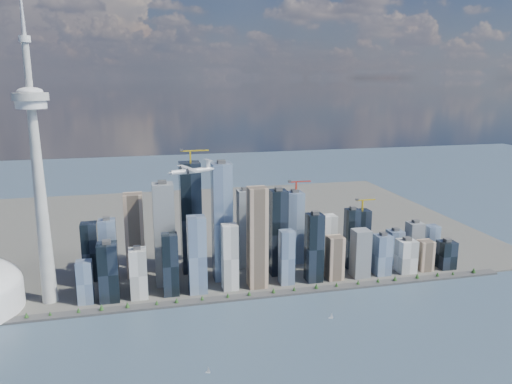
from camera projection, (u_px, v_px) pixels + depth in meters
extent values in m
plane|color=#324058|center=(259.00, 381.00, 646.44)|extent=(4000.00, 4000.00, 0.00)
cube|color=#383838|center=(226.00, 299.00, 883.07)|extent=(1100.00, 22.00, 4.00)
cube|color=#4C4C47|center=(196.00, 227.00, 1309.93)|extent=(1400.00, 900.00, 3.00)
cylinder|color=#3F2D1E|center=(42.00, 316.00, 813.86)|extent=(1.00, 1.00, 2.40)
cone|color=#1D4017|center=(42.00, 314.00, 813.05)|extent=(7.20, 7.20, 8.00)
cylinder|color=#3F2D1E|center=(98.00, 310.00, 833.43)|extent=(1.00, 1.00, 2.40)
cone|color=#1D4017|center=(98.00, 308.00, 832.63)|extent=(7.20, 7.20, 8.00)
cylinder|color=#3F2D1E|center=(151.00, 305.00, 853.00)|extent=(1.00, 1.00, 2.40)
cone|color=#1D4017|center=(151.00, 303.00, 852.20)|extent=(7.20, 7.20, 8.00)
cylinder|color=#3F2D1E|center=(201.00, 300.00, 872.57)|extent=(1.00, 1.00, 2.40)
cone|color=#1D4017|center=(201.00, 298.00, 871.77)|extent=(7.20, 7.20, 8.00)
cylinder|color=#3F2D1E|center=(249.00, 295.00, 892.14)|extent=(1.00, 1.00, 2.40)
cone|color=#1D4017|center=(249.00, 293.00, 891.34)|extent=(7.20, 7.20, 8.00)
cylinder|color=#3F2D1E|center=(296.00, 290.00, 911.72)|extent=(1.00, 1.00, 2.40)
cone|color=#1D4017|center=(296.00, 288.00, 910.91)|extent=(7.20, 7.20, 8.00)
cylinder|color=#3F2D1E|center=(340.00, 286.00, 931.29)|extent=(1.00, 1.00, 2.40)
cone|color=#1D4017|center=(340.00, 284.00, 930.48)|extent=(7.20, 7.20, 8.00)
cylinder|color=#3F2D1E|center=(382.00, 281.00, 950.86)|extent=(1.00, 1.00, 2.40)
cone|color=#1D4017|center=(382.00, 280.00, 950.06)|extent=(7.20, 7.20, 8.00)
cylinder|color=#3F2D1E|center=(423.00, 277.00, 970.43)|extent=(1.00, 1.00, 2.40)
cone|color=#1D4017|center=(423.00, 276.00, 969.63)|extent=(7.20, 7.20, 8.00)
cylinder|color=#3F2D1E|center=(462.00, 273.00, 990.00)|extent=(1.00, 1.00, 2.40)
cone|color=#1D4017|center=(462.00, 272.00, 989.20)|extent=(7.20, 7.20, 8.00)
cube|color=black|center=(107.00, 272.00, 864.01)|extent=(34.00, 34.00, 104.15)
cube|color=#6D84A5|center=(108.00, 255.00, 908.26)|extent=(30.00, 30.00, 132.56)
cube|color=silver|center=(137.00, 274.00, 876.88)|extent=(30.00, 30.00, 89.95)
cube|color=tan|center=(136.00, 235.00, 968.01)|extent=(36.00, 36.00, 165.70)
cube|color=slate|center=(166.00, 235.00, 925.11)|extent=(38.00, 38.00, 194.10)
cube|color=black|center=(169.00, 265.00, 886.66)|extent=(28.00, 28.00, 113.62)
cube|color=#6D84A5|center=(199.00, 255.00, 895.92)|extent=(32.00, 32.00, 142.03)
cube|color=black|center=(192.00, 218.00, 986.52)|extent=(40.00, 40.00, 222.51)
cube|color=#6D84A5|center=(224.00, 222.00, 946.26)|extent=(36.00, 36.00, 227.24)
cube|color=silver|center=(229.00, 257.00, 910.45)|extent=(28.00, 28.00, 123.09)
cube|color=tan|center=(259.00, 238.00, 915.48)|extent=(34.00, 34.00, 189.37)
cube|color=slate|center=(246.00, 229.00, 1018.22)|extent=(30.00, 30.00, 160.96)
cube|color=black|center=(280.00, 232.00, 977.43)|extent=(32.00, 32.00, 170.43)
cube|color=#6D84A5|center=(287.00, 257.00, 937.40)|extent=(26.00, 26.00, 104.15)
cube|color=black|center=(312.00, 248.00, 945.53)|extent=(30.00, 30.00, 132.56)
cube|color=#6D84A5|center=(295.00, 227.00, 1042.99)|extent=(34.00, 34.00, 151.49)
cube|color=silver|center=(327.00, 242.00, 1006.34)|extent=(28.00, 28.00, 113.62)
cube|color=tan|center=(336.00, 258.00, 962.09)|extent=(30.00, 30.00, 85.22)
cube|color=slate|center=(361.00, 253.00, 972.33)|extent=(32.00, 32.00, 94.68)
cube|color=black|center=(350.00, 238.00, 1016.58)|extent=(26.00, 26.00, 123.09)
cube|color=#6D84A5|center=(384.00, 255.00, 985.20)|extent=(30.00, 30.00, 80.48)
cube|color=black|center=(361.00, 233.00, 1082.14)|extent=(28.00, 28.00, 104.15)
cube|color=#6D84A5|center=(394.00, 247.00, 1044.97)|extent=(30.00, 30.00, 71.01)
cube|color=silver|center=(406.00, 256.00, 998.08)|extent=(34.00, 34.00, 66.28)
cube|color=tan|center=(426.00, 255.00, 1008.77)|extent=(28.00, 28.00, 61.54)
cube|color=slate|center=(414.00, 242.00, 1053.55)|extent=(30.00, 30.00, 85.22)
cube|color=black|center=(446.00, 255.00, 1019.46)|extent=(32.00, 32.00, 56.81)
cube|color=#6D84A5|center=(432.00, 243.00, 1064.76)|extent=(26.00, 26.00, 75.75)
cube|color=black|center=(88.00, 252.00, 953.49)|extent=(30.00, 30.00, 113.62)
cube|color=#6D84A5|center=(84.00, 282.00, 858.14)|extent=(26.00, 26.00, 75.75)
cube|color=gold|center=(190.00, 156.00, 959.27)|extent=(3.00, 3.00, 22.00)
cube|color=gold|center=(194.00, 151.00, 958.68)|extent=(55.00, 2.20, 2.20)
cube|color=#383838|center=(181.00, 150.00, 952.64)|extent=(6.00, 4.00, 4.00)
cube|color=red|center=(296.00, 187.00, 1023.65)|extent=(3.00, 3.00, 22.00)
cube|color=red|center=(300.00, 182.00, 1022.82)|extent=(48.00, 2.20, 2.20)
cube|color=#383838|center=(290.00, 181.00, 1017.50)|extent=(6.00, 4.00, 4.00)
cube|color=gold|center=(363.00, 205.00, 1068.08)|extent=(3.00, 3.00, 22.00)
cube|color=gold|center=(366.00, 200.00, 1067.15)|extent=(45.00, 2.20, 2.20)
cube|color=#383838|center=(357.00, 200.00, 1062.13)|extent=(6.00, 4.00, 4.00)
cone|color=#A1A19C|center=(41.00, 207.00, 834.10)|extent=(26.00, 26.00, 340.00)
cylinder|color=silver|center=(31.00, 104.00, 796.20)|extent=(48.00, 48.00, 14.00)
cylinder|color=#A1A19C|center=(30.00, 97.00, 793.53)|extent=(56.00, 56.00, 12.00)
ellipsoid|color=silver|center=(30.00, 91.00, 791.75)|extent=(40.00, 40.00, 14.00)
cylinder|color=#A1A19C|center=(27.00, 66.00, 782.83)|extent=(11.00, 11.00, 80.00)
cylinder|color=silver|center=(25.00, 39.00, 773.91)|extent=(18.00, 18.00, 10.00)
cylinder|color=silver|center=(190.00, 171.00, 779.05)|extent=(64.17, 28.03, 7.99)
cone|color=silver|center=(170.00, 173.00, 761.75)|extent=(10.82, 10.34, 7.99)
cone|color=silver|center=(210.00, 169.00, 796.98)|extent=(14.37, 11.52, 7.99)
cube|color=silver|center=(189.00, 169.00, 776.82)|extent=(31.50, 69.54, 1.25)
cylinder|color=silver|center=(192.00, 171.00, 765.87)|extent=(14.46, 8.59, 4.50)
cylinder|color=silver|center=(185.00, 169.00, 788.66)|extent=(14.46, 8.59, 4.50)
cylinder|color=#3F3F3F|center=(188.00, 172.00, 762.03)|extent=(3.50, 9.60, 9.99)
cylinder|color=#3F3F3F|center=(181.00, 169.00, 784.81)|extent=(3.50, 9.60, 9.99)
cube|color=silver|center=(208.00, 164.00, 793.28)|extent=(6.95, 3.15, 13.74)
cube|color=silver|center=(208.00, 160.00, 791.72)|extent=(12.29, 23.07, 0.87)
cube|color=silver|center=(208.00, 373.00, 664.79)|extent=(6.30, 3.99, 0.81)
cylinder|color=#999999|center=(208.00, 369.00, 663.75)|extent=(0.24, 0.24, 9.10)
cube|color=silver|center=(331.00, 318.00, 815.43)|extent=(7.18, 4.34, 0.92)
cylinder|color=#999999|center=(331.00, 315.00, 814.25)|extent=(0.28, 0.28, 10.33)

